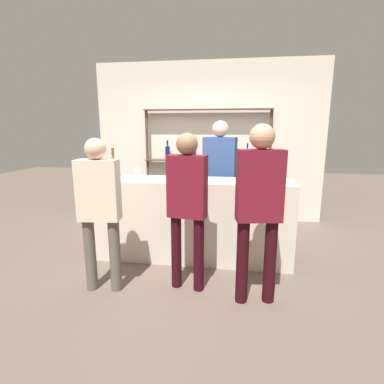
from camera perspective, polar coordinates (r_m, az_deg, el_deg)
The scene contains 15 objects.
ground_plane at distance 4.01m, azimuth 0.00°, elevation -12.34°, with size 16.00×16.00×0.00m, color brown.
bar_counter at distance 3.83m, azimuth 0.00°, elevation -5.29°, with size 2.47×0.55×1.03m, color beige.
back_wall at distance 5.52m, azimuth 3.02°, elevation 9.43°, with size 4.07×0.12×2.80m, color beige.
back_shelf at distance 5.35m, azimuth 2.68°, elevation 8.31°, with size 2.23×0.18×1.98m.
counter_bottle_0 at distance 3.73m, azimuth 11.52°, elevation 4.05°, with size 0.09×0.09×0.32m.
counter_bottle_1 at distance 4.03m, azimuth -14.72°, elevation 4.83°, with size 0.09×0.09×0.37m.
counter_bottle_2 at distance 3.64m, azimuth -3.80°, elevation 4.15°, with size 0.07×0.07×0.33m.
counter_bottle_3 at distance 3.55m, azimuth -0.33°, elevation 4.26°, with size 0.09×0.09×0.38m.
wine_glass at distance 3.94m, azimuth -10.37°, elevation 4.33°, with size 0.08×0.08×0.15m.
ice_bucket at distance 3.74m, azimuth -1.48°, elevation 4.01°, with size 0.23×0.23×0.20m.
cork_jar at distance 3.54m, azimuth 9.60°, elevation 3.02°, with size 0.14×0.14×0.16m.
server_behind_counter at distance 4.41m, azimuth 5.26°, elevation 3.92°, with size 0.50×0.29×1.76m.
customer_center at distance 2.98m, azimuth -0.91°, elevation -1.38°, with size 0.40×0.22×1.62m.
customer_left at distance 3.10m, azimuth -17.27°, elevation -2.17°, with size 0.42×0.21×1.57m.
customer_right at distance 2.80m, azimuth 12.65°, elevation -1.63°, with size 0.44×0.25×1.70m.
Camera 1 is at (0.56, -3.61, 1.67)m, focal length 28.00 mm.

